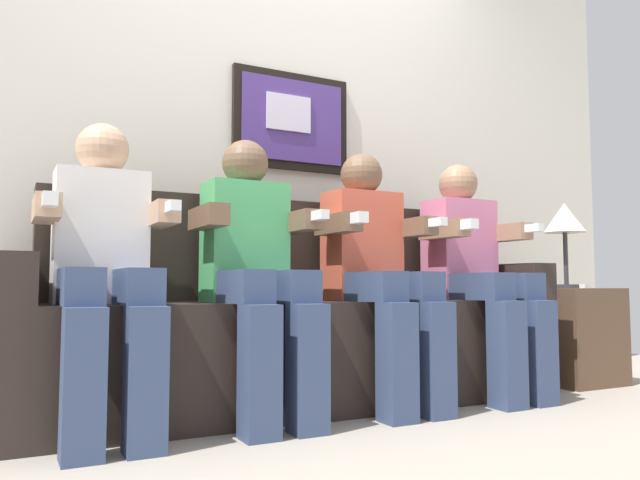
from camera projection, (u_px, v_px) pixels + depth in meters
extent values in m
plane|color=#9E9384|center=(338.00, 421.00, 2.32)|extent=(6.21, 6.21, 0.00)
cube|color=silver|center=(264.00, 130.00, 3.09)|extent=(4.78, 0.05, 2.60)
cube|color=black|center=(292.00, 121.00, 3.12)|extent=(0.63, 0.03, 0.50)
cube|color=#4C337F|center=(293.00, 121.00, 3.11)|extent=(0.55, 0.02, 0.42)
cube|color=silver|center=(288.00, 113.00, 3.09)|extent=(0.24, 0.02, 0.18)
cube|color=#2D231E|center=(305.00, 354.00, 2.59)|extent=(2.10, 0.58, 0.45)
cube|color=#2D231E|center=(284.00, 251.00, 2.82)|extent=(2.10, 0.14, 0.45)
cube|color=#2D231E|center=(10.00, 346.00, 2.08)|extent=(0.14, 0.58, 0.62)
cube|color=#2D231E|center=(503.00, 326.00, 3.11)|extent=(0.14, 0.58, 0.62)
cube|color=white|center=(100.00, 237.00, 2.23)|extent=(0.32, 0.20, 0.48)
sphere|color=tan|center=(103.00, 149.00, 2.26)|extent=(0.19, 0.19, 0.19)
cube|color=#38476B|center=(79.00, 287.00, 2.00)|extent=(0.12, 0.40, 0.12)
cube|color=#38476B|center=(135.00, 287.00, 2.08)|extent=(0.12, 0.40, 0.12)
cube|color=#38476B|center=(83.00, 384.00, 1.80)|extent=(0.12, 0.12, 0.45)
cube|color=#38476B|center=(145.00, 380.00, 1.89)|extent=(0.12, 0.12, 0.45)
cube|color=tan|center=(46.00, 209.00, 2.05)|extent=(0.08, 0.28, 0.08)
cube|color=tan|center=(161.00, 215.00, 2.22)|extent=(0.08, 0.28, 0.08)
cube|color=white|center=(171.00, 207.00, 2.08)|extent=(0.04, 0.13, 0.04)
cube|color=white|center=(50.00, 200.00, 1.91)|extent=(0.04, 0.10, 0.04)
cube|color=#4CB266|center=(244.00, 242.00, 2.49)|extent=(0.32, 0.20, 0.48)
sphere|color=brown|center=(245.00, 163.00, 2.51)|extent=(0.19, 0.19, 0.19)
cube|color=#38476B|center=(240.00, 287.00, 2.26)|extent=(0.12, 0.40, 0.12)
cube|color=#38476B|center=(285.00, 287.00, 2.34)|extent=(0.12, 0.40, 0.12)
cube|color=#38476B|center=(260.00, 372.00, 2.06)|extent=(0.12, 0.12, 0.45)
cube|color=#38476B|center=(308.00, 368.00, 2.14)|extent=(0.12, 0.12, 0.45)
cube|color=brown|center=(208.00, 217.00, 2.30)|extent=(0.08, 0.28, 0.08)
cube|color=brown|center=(299.00, 222.00, 2.48)|extent=(0.08, 0.28, 0.08)
cube|color=white|center=(317.00, 216.00, 2.34)|extent=(0.04, 0.13, 0.04)
cube|color=#D8593F|center=(362.00, 246.00, 2.75)|extent=(0.32, 0.20, 0.48)
sphere|color=brown|center=(361.00, 175.00, 2.77)|extent=(0.19, 0.19, 0.19)
cube|color=#38476B|center=(369.00, 287.00, 2.51)|extent=(0.12, 0.40, 0.12)
cube|color=#38476B|center=(405.00, 286.00, 2.60)|extent=(0.12, 0.40, 0.12)
cube|color=#38476B|center=(397.00, 362.00, 2.32)|extent=(0.12, 0.12, 0.45)
cube|color=#38476B|center=(435.00, 359.00, 2.40)|extent=(0.12, 0.12, 0.45)
cube|color=brown|center=(338.00, 224.00, 2.56)|extent=(0.08, 0.28, 0.08)
cube|color=brown|center=(412.00, 228.00, 2.73)|extent=(0.08, 0.28, 0.08)
cube|color=white|center=(434.00, 223.00, 2.59)|extent=(0.04, 0.13, 0.04)
cube|color=white|center=(357.00, 218.00, 2.42)|extent=(0.04, 0.10, 0.04)
cube|color=pink|center=(459.00, 250.00, 3.00)|extent=(0.32, 0.20, 0.48)
sphere|color=#9E7556|center=(458.00, 184.00, 3.03)|extent=(0.19, 0.19, 0.19)
cube|color=#38476B|center=(473.00, 286.00, 2.77)|extent=(0.12, 0.40, 0.12)
cube|color=#38476B|center=(503.00, 286.00, 2.85)|extent=(0.12, 0.40, 0.12)
cube|color=#38476B|center=(507.00, 354.00, 2.57)|extent=(0.12, 0.12, 0.45)
cube|color=#38476B|center=(538.00, 352.00, 2.65)|extent=(0.12, 0.12, 0.45)
cube|color=#9E7556|center=(444.00, 230.00, 2.81)|extent=(0.08, 0.28, 0.08)
cube|color=#9E7556|center=(506.00, 233.00, 2.99)|extent=(0.08, 0.28, 0.08)
cube|color=white|center=(531.00, 228.00, 2.85)|extent=(0.04, 0.13, 0.04)
cube|color=white|center=(467.00, 225.00, 2.67)|extent=(0.04, 0.10, 0.04)
cube|color=brown|center=(572.00, 335.00, 3.24)|extent=(0.40, 0.40, 0.50)
cylinder|color=#333338|center=(567.00, 286.00, 3.28)|extent=(0.14, 0.14, 0.02)
cylinder|color=#333338|center=(566.00, 258.00, 3.29)|extent=(0.02, 0.02, 0.28)
cone|color=silver|center=(565.00, 218.00, 3.31)|extent=(0.22, 0.22, 0.16)
cube|color=white|center=(577.00, 286.00, 3.26)|extent=(0.04, 0.13, 0.02)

